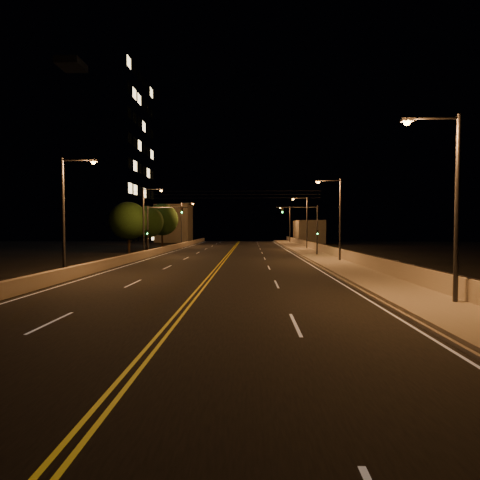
{
  "coord_description": "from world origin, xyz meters",
  "views": [
    {
      "loc": [
        2.87,
        -11.01,
        3.51
      ],
      "look_at": [
        2.0,
        18.0,
        2.5
      ],
      "focal_mm": 26.0,
      "sensor_mm": 36.0,
      "label": 1
    }
  ],
  "objects_px": {
    "streetlight_2": "(305,219)",
    "streetlight_4": "(67,208)",
    "streetlight_0": "(450,196)",
    "building_tower": "(73,159)",
    "streetlight_1": "(337,214)",
    "tree_2": "(162,220)",
    "traffic_signal_right": "(309,225)",
    "traffic_signal_left": "(156,225)",
    "streetlight_6": "(183,221)",
    "tree_1": "(147,222)",
    "streetlight_5": "(146,217)",
    "tree_0": "(129,221)",
    "streetlight_3": "(289,222)"
  },
  "relations": [
    {
      "from": "tree_2",
      "to": "traffic_signal_right",
      "type": "bearing_deg",
      "value": -42.32
    },
    {
      "from": "streetlight_4",
      "to": "streetlight_0",
      "type": "bearing_deg",
      "value": -21.87
    },
    {
      "from": "traffic_signal_left",
      "to": "tree_2",
      "type": "height_order",
      "value": "tree_2"
    },
    {
      "from": "streetlight_6",
      "to": "tree_1",
      "type": "relative_size",
      "value": 1.18
    },
    {
      "from": "tree_0",
      "to": "tree_2",
      "type": "bearing_deg",
      "value": 87.26
    },
    {
      "from": "tree_0",
      "to": "streetlight_4",
      "type": "bearing_deg",
      "value": -79.94
    },
    {
      "from": "streetlight_5",
      "to": "tree_2",
      "type": "bearing_deg",
      "value": 99.36
    },
    {
      "from": "streetlight_4",
      "to": "tree_2",
      "type": "bearing_deg",
      "value": 95.13
    },
    {
      "from": "tree_2",
      "to": "building_tower",
      "type": "bearing_deg",
      "value": -161.35
    },
    {
      "from": "tree_1",
      "to": "traffic_signal_right",
      "type": "bearing_deg",
      "value": -30.2
    },
    {
      "from": "streetlight_1",
      "to": "streetlight_0",
      "type": "bearing_deg",
      "value": -90.0
    },
    {
      "from": "streetlight_4",
      "to": "tree_2",
      "type": "xyz_separation_m",
      "value": [
        -3.59,
        40.0,
        0.18
      ]
    },
    {
      "from": "streetlight_6",
      "to": "traffic_signal_right",
      "type": "xyz_separation_m",
      "value": [
        19.91,
        -23.0,
        -0.96
      ]
    },
    {
      "from": "tree_0",
      "to": "tree_1",
      "type": "bearing_deg",
      "value": 88.64
    },
    {
      "from": "streetlight_2",
      "to": "streetlight_4",
      "type": "xyz_separation_m",
      "value": [
        -21.4,
        -31.24,
        0.0
      ]
    },
    {
      "from": "streetlight_4",
      "to": "tree_0",
      "type": "height_order",
      "value": "streetlight_4"
    },
    {
      "from": "traffic_signal_right",
      "to": "streetlight_5",
      "type": "bearing_deg",
      "value": -178.89
    },
    {
      "from": "tree_2",
      "to": "streetlight_2",
      "type": "bearing_deg",
      "value": -19.32
    },
    {
      "from": "traffic_signal_right",
      "to": "traffic_signal_left",
      "type": "distance_m",
      "value": 18.82
    },
    {
      "from": "tree_1",
      "to": "streetlight_5",
      "type": "bearing_deg",
      "value": -73.94
    },
    {
      "from": "streetlight_0",
      "to": "building_tower",
      "type": "xyz_separation_m",
      "value": [
        -39.14,
        43.82,
        10.51
      ]
    },
    {
      "from": "traffic_signal_right",
      "to": "tree_2",
      "type": "distance_m",
      "value": 31.81
    },
    {
      "from": "streetlight_3",
      "to": "streetlight_6",
      "type": "distance_m",
      "value": 25.21
    },
    {
      "from": "streetlight_2",
      "to": "streetlight_5",
      "type": "distance_m",
      "value": 25.05
    },
    {
      "from": "traffic_signal_right",
      "to": "building_tower",
      "type": "distance_m",
      "value": 42.73
    },
    {
      "from": "building_tower",
      "to": "tree_0",
      "type": "distance_m",
      "value": 20.34
    },
    {
      "from": "streetlight_4",
      "to": "traffic_signal_left",
      "type": "xyz_separation_m",
      "value": [
        1.09,
        18.6,
        -0.96
      ]
    },
    {
      "from": "streetlight_0",
      "to": "tree_0",
      "type": "relative_size",
      "value": 1.17
    },
    {
      "from": "streetlight_2",
      "to": "tree_2",
      "type": "distance_m",
      "value": 26.48
    },
    {
      "from": "traffic_signal_left",
      "to": "building_tower",
      "type": "distance_m",
      "value": 27.61
    },
    {
      "from": "streetlight_2",
      "to": "building_tower",
      "type": "relative_size",
      "value": 0.26
    },
    {
      "from": "streetlight_5",
      "to": "building_tower",
      "type": "bearing_deg",
      "value": 136.2
    },
    {
      "from": "streetlight_1",
      "to": "streetlight_5",
      "type": "relative_size",
      "value": 1.0
    },
    {
      "from": "streetlight_0",
      "to": "traffic_signal_right",
      "type": "relative_size",
      "value": 1.35
    },
    {
      "from": "streetlight_1",
      "to": "tree_0",
      "type": "distance_m",
      "value": 29.06
    },
    {
      "from": "streetlight_3",
      "to": "traffic_signal_right",
      "type": "relative_size",
      "value": 1.35
    },
    {
      "from": "building_tower",
      "to": "streetlight_6",
      "type": "bearing_deg",
      "value": 19.76
    },
    {
      "from": "traffic_signal_right",
      "to": "tree_2",
      "type": "bearing_deg",
      "value": 137.68
    },
    {
      "from": "streetlight_1",
      "to": "tree_1",
      "type": "distance_m",
      "value": 33.48
    },
    {
      "from": "streetlight_0",
      "to": "tree_0",
      "type": "bearing_deg",
      "value": 127.92
    },
    {
      "from": "streetlight_1",
      "to": "streetlight_2",
      "type": "bearing_deg",
      "value": 90.0
    },
    {
      "from": "streetlight_2",
      "to": "tree_0",
      "type": "relative_size",
      "value": 1.17
    },
    {
      "from": "streetlight_4",
      "to": "tree_0",
      "type": "distance_m",
      "value": 24.83
    },
    {
      "from": "traffic_signal_left",
      "to": "streetlight_2",
      "type": "bearing_deg",
      "value": 31.9
    },
    {
      "from": "tree_2",
      "to": "streetlight_1",
      "type": "bearing_deg",
      "value": -49.29
    },
    {
      "from": "streetlight_2",
      "to": "tree_0",
      "type": "bearing_deg",
      "value": -165.22
    },
    {
      "from": "streetlight_3",
      "to": "tree_0",
      "type": "xyz_separation_m",
      "value": [
        -25.74,
        -30.47,
        -0.36
      ]
    },
    {
      "from": "streetlight_3",
      "to": "traffic_signal_right",
      "type": "distance_m",
      "value": 36.36
    },
    {
      "from": "streetlight_4",
      "to": "tree_2",
      "type": "relative_size",
      "value": 1.04
    },
    {
      "from": "streetlight_6",
      "to": "building_tower",
      "type": "height_order",
      "value": "building_tower"
    }
  ]
}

